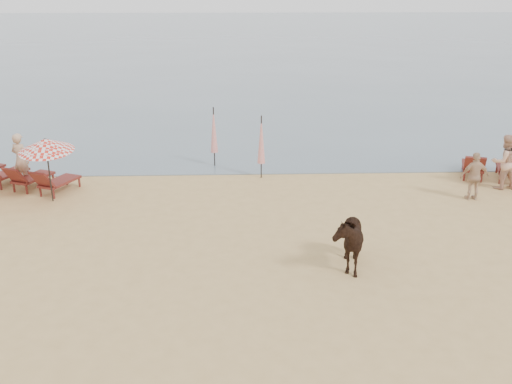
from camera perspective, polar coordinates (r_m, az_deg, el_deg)
ground at (r=12.89m, az=0.81°, el=-12.27°), size 120.00×120.00×0.00m
sea at (r=91.15m, az=-1.75°, el=15.61°), size 160.00×140.00×0.06m
lounger_cluster_left at (r=22.22m, az=-22.95°, el=1.59°), size 4.64×3.43×0.68m
lounger_cluster_right at (r=23.11m, az=23.96°, el=2.17°), size 3.67×2.86×0.71m
umbrella_open_left_b at (r=19.91m, az=-20.28°, el=4.43°), size 1.78×1.81×2.27m
umbrella_closed_left at (r=22.72m, az=-4.24°, el=6.18°), size 0.29×0.29×2.41m
umbrella_closed_right at (r=21.23m, az=0.53°, el=5.22°), size 0.29×0.29×2.40m
cow at (r=14.79m, az=9.02°, el=-4.59°), size 1.04×1.95×1.58m
beachgoer_left at (r=22.26m, az=-22.48°, el=3.03°), size 0.83×0.70×1.94m
beachgoer_right_a at (r=22.06m, az=23.57°, el=2.79°), size 1.05×0.87×1.98m
beachgoer_right_b at (r=20.55m, az=21.03°, el=1.48°), size 0.98×0.42×1.66m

